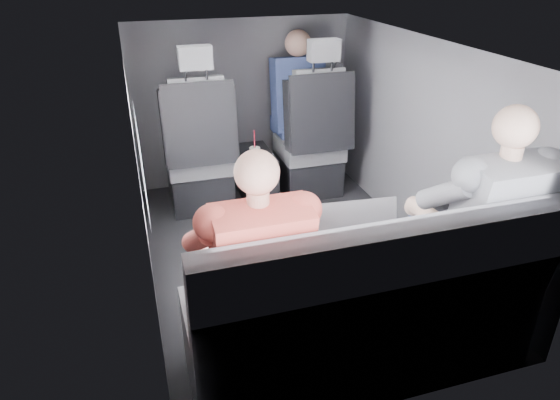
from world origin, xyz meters
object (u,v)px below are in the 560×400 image
object	(u,v)px
passenger_rear_left	(253,269)
passenger_rear_right	(477,225)
passenger_front_right	(297,96)
rear_bench	(363,318)
laptop_silver	(347,232)
center_console	(257,175)
laptop_black	(470,213)
laptop_white	(238,242)
soda_cup	(255,154)
front_seat_right	(312,148)
front_seat_left	(200,160)

from	to	relation	value
passenger_rear_left	passenger_rear_right	bearing A→B (deg)	-0.06
passenger_rear_left	passenger_front_right	world-z (taller)	passenger_front_right
rear_bench	laptop_silver	xyz separation A→B (m)	(-0.00, 0.23, 0.33)
center_console	laptop_black	size ratio (longest dim) A/B	1.22
passenger_rear_left	rear_bench	bearing A→B (deg)	-11.02
laptop_white	laptop_silver	xyz separation A→B (m)	(0.51, -0.07, 0.00)
soda_cup	passenger_front_right	xyz separation A→B (m)	(0.47, 0.41, 0.29)
front_seat_right	center_console	xyz separation A→B (m)	(-0.45, 0.04, -0.20)
front_seat_right	soda_cup	xyz separation A→B (m)	(-0.51, -0.15, 0.06)
laptop_white	passenger_rear_left	bearing A→B (deg)	-85.47
front_seat_left	rear_bench	xyz separation A→B (m)	(0.45, -1.90, -0.09)
front_seat_left	soda_cup	distance (m)	0.43
laptop_black	front_seat_right	bearing A→B (deg)	97.50
rear_bench	passenger_rear_left	bearing A→B (deg)	168.98
laptop_black	passenger_rear_right	distance (m)	0.14
laptop_black	passenger_rear_right	xyz separation A→B (m)	(-0.06, -0.13, 0.01)
laptop_black	passenger_rear_left	world-z (taller)	passenger_rear_left
soda_cup	laptop_black	distance (m)	1.70
center_console	laptop_silver	xyz separation A→B (m)	(-0.00, -1.71, 0.44)
laptop_silver	center_console	bearing A→B (deg)	89.97
center_console	laptop_black	world-z (taller)	laptop_black
passenger_rear_left	passenger_rear_right	world-z (taller)	passenger_rear_right
rear_bench	laptop_white	world-z (taller)	rear_bench
soda_cup	laptop_black	bearing A→B (deg)	-64.51
soda_cup	passenger_rear_right	xyz separation A→B (m)	(0.67, -1.66, 0.18)
laptop_white	front_seat_right	bearing A→B (deg)	59.10
passenger_front_right	soda_cup	bearing A→B (deg)	-138.84
passenger_rear_right	laptop_white	bearing A→B (deg)	169.58
front_seat_right	passenger_front_right	distance (m)	0.44
center_console	laptop_silver	distance (m)	1.77
soda_cup	passenger_rear_right	world-z (taller)	passenger_rear_right
passenger_rear_left	passenger_front_right	distance (m)	2.26
laptop_silver	front_seat_left	bearing A→B (deg)	105.01
laptop_silver	passenger_front_right	distance (m)	1.98
laptop_white	laptop_silver	bearing A→B (deg)	-8.29
front_seat_left	center_console	size ratio (longest dim) A/B	2.64
rear_bench	passenger_rear_right	world-z (taller)	passenger_rear_right
center_console	laptop_silver	bearing A→B (deg)	-90.03
front_seat_left	rear_bench	size ratio (longest dim) A/B	0.79
soda_cup	passenger_rear_left	xyz separation A→B (m)	(-0.43, -1.66, 0.15)
laptop_silver	rear_bench	bearing A→B (deg)	-89.81
front_seat_right	passenger_front_right	world-z (taller)	passenger_front_right
laptop_black	center_console	bearing A→B (deg)	111.33
soda_cup	passenger_rear_right	size ratio (longest dim) A/B	0.19
laptop_silver	passenger_front_right	world-z (taller)	passenger_front_right
front_seat_left	center_console	distance (m)	0.49
soda_cup	laptop_silver	distance (m)	1.53
rear_bench	soda_cup	bearing A→B (deg)	91.88
laptop_white	laptop_silver	distance (m)	0.51
laptop_black	laptop_silver	bearing A→B (deg)	179.70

